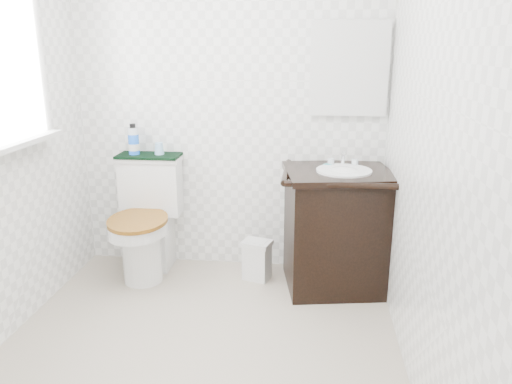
% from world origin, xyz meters
% --- Properties ---
extents(floor, '(2.40, 2.40, 0.00)m').
position_xyz_m(floor, '(0.00, 0.00, 0.00)').
color(floor, '#B8A994').
rests_on(floor, ground).
extents(wall_back, '(2.40, 0.00, 2.40)m').
position_xyz_m(wall_back, '(0.00, 1.20, 1.20)').
color(wall_back, white).
rests_on(wall_back, ground).
extents(wall_front, '(2.40, 0.00, 2.40)m').
position_xyz_m(wall_front, '(0.00, -1.20, 1.20)').
color(wall_front, white).
rests_on(wall_front, ground).
extents(wall_right, '(0.00, 2.40, 2.40)m').
position_xyz_m(wall_right, '(1.10, 0.00, 1.20)').
color(wall_right, white).
rests_on(wall_right, ground).
extents(mirror, '(0.50, 0.02, 0.60)m').
position_xyz_m(mirror, '(0.82, 1.18, 1.45)').
color(mirror, silver).
rests_on(mirror, wall_back).
extents(toilet, '(0.45, 0.66, 0.84)m').
position_xyz_m(toilet, '(-0.57, 0.97, 0.37)').
color(toilet, white).
rests_on(toilet, floor).
extents(vanity, '(0.77, 0.69, 0.92)m').
position_xyz_m(vanity, '(0.77, 0.90, 0.43)').
color(vanity, black).
rests_on(vanity, floor).
extents(trash_bin, '(0.23, 0.21, 0.28)m').
position_xyz_m(trash_bin, '(0.22, 0.94, 0.15)').
color(trash_bin, silver).
rests_on(trash_bin, floor).
extents(towel, '(0.44, 0.22, 0.02)m').
position_xyz_m(towel, '(-0.57, 1.09, 0.85)').
color(towel, black).
rests_on(towel, toilet).
extents(mouthwash_bottle, '(0.08, 0.08, 0.22)m').
position_xyz_m(mouthwash_bottle, '(-0.67, 1.08, 0.95)').
color(mouthwash_bottle, blue).
rests_on(mouthwash_bottle, towel).
extents(cup, '(0.07, 0.07, 0.09)m').
position_xyz_m(cup, '(-0.50, 1.10, 0.90)').
color(cup, '#84B1D9').
rests_on(cup, towel).
extents(soap_bar, '(0.07, 0.05, 0.02)m').
position_xyz_m(soap_bar, '(0.70, 1.01, 0.83)').
color(soap_bar, teal).
rests_on(soap_bar, vanity).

